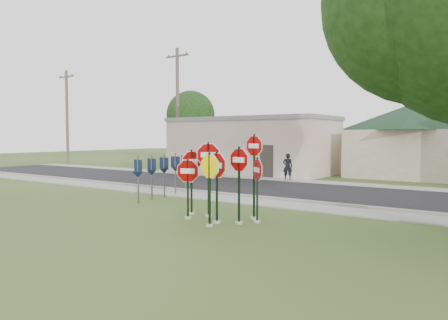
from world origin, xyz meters
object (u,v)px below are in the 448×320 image
Objects in this scene: stop_sign_left at (188,181)px; pedestrian at (288,167)px; utility_pole_near at (178,108)px; stop_sign_center at (217,176)px; stop_sign_yellow at (210,179)px.

stop_sign_left is 13.36m from pedestrian.
utility_pole_near is 5.71× the size of pedestrian.
stop_sign_center is 1.25m from stop_sign_left.
utility_pole_near is at bearing 134.15° from stop_sign_yellow.
stop_sign_yellow is at bearing -45.85° from utility_pole_near.
stop_sign_left is at bearing 80.13° from pedestrian.
stop_sign_center is at bearing 102.21° from stop_sign_yellow.
stop_sign_yellow is 1.45× the size of pedestrian.
pedestrian is (-4.25, 13.60, -0.58)m from stop_sign_yellow.
stop_sign_center is at bearing 85.15° from pedestrian.
stop_sign_center is 13.71m from pedestrian.
stop_sign_center is 1.47× the size of pedestrian.
utility_pole_near is 10.86m from pedestrian.
stop_sign_center reaches higher than stop_sign_left.
pedestrian is at bearing -6.23° from utility_pole_near.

